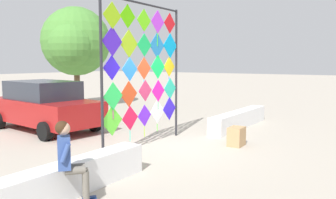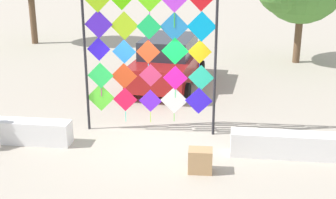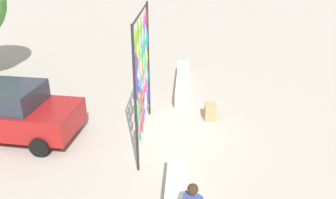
{
  "view_description": "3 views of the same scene",
  "coord_description": "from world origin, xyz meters",
  "views": [
    {
      "loc": [
        -7.86,
        -5.31,
        2.4
      ],
      "look_at": [
        0.07,
        0.04,
        1.36
      ],
      "focal_mm": 37.24,
      "sensor_mm": 36.0,
      "label": 1
    },
    {
      "loc": [
        1.8,
        -10.79,
        4.87
      ],
      "look_at": [
        0.42,
        0.08,
        1.15
      ],
      "focal_mm": 49.46,
      "sensor_mm": 36.0,
      "label": 2
    },
    {
      "loc": [
        -9.51,
        -0.61,
        5.65
      ],
      "look_at": [
        0.41,
        -0.02,
        1.13
      ],
      "focal_mm": 36.34,
      "sensor_mm": 36.0,
      "label": 3
    }
  ],
  "objects": [
    {
      "name": "parked_car",
      "position": [
        -0.21,
        5.07,
        0.88
      ],
      "size": [
        2.48,
        4.61,
        1.73
      ],
      "color": "maroon",
      "rests_on": "ground"
    },
    {
      "name": "plaza_ledge_right",
      "position": [
        4.06,
        -0.42,
        0.3
      ],
      "size": [
        4.1,
        0.49,
        0.6
      ],
      "primitive_type": "cube",
      "color": "white",
      "rests_on": "ground"
    },
    {
      "name": "cardboard_box_large",
      "position": [
        1.34,
        -1.47,
        0.27
      ],
      "size": [
        0.55,
        0.4,
        0.54
      ],
      "primitive_type": "cube",
      "rotation": [
        0.0,
        0.0,
        0.04
      ],
      "color": "tan",
      "rests_on": "ground"
    },
    {
      "name": "ground",
      "position": [
        0.0,
        0.0,
        0.0
      ],
      "size": [
        120.0,
        120.0,
        0.0
      ],
      "primitive_type": "plane",
      "color": "#ADA393"
    },
    {
      "name": "kite_display_rack",
      "position": [
        -0.15,
        0.69,
        2.29
      ],
      "size": [
        3.47,
        0.13,
        4.02
      ],
      "color": "#232328",
      "rests_on": "ground"
    }
  ]
}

